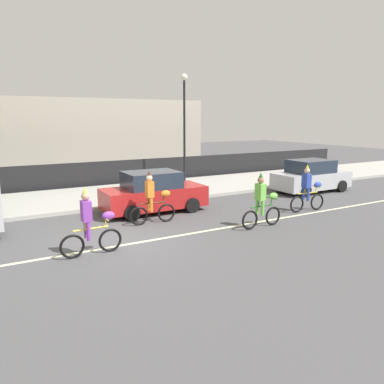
# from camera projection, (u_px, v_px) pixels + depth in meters

# --- Properties ---
(ground_plane) EXTENTS (80.00, 80.00, 0.00)m
(ground_plane) POSITION_uv_depth(u_px,v_px,m) (117.00, 241.00, 11.53)
(ground_plane) COLOR #4C4C4F
(road_centre_line) EXTENTS (36.00, 0.14, 0.01)m
(road_centre_line) POSITION_uv_depth(u_px,v_px,m) (123.00, 245.00, 11.11)
(road_centre_line) COLOR beige
(road_centre_line) RESTS_ON ground
(sidewalk_curb) EXTENTS (60.00, 5.00, 0.15)m
(sidewalk_curb) POSITION_uv_depth(u_px,v_px,m) (72.00, 199.00, 17.07)
(sidewalk_curb) COLOR #ADAAA3
(sidewalk_curb) RESTS_ON ground
(fence_line) EXTENTS (40.00, 0.08, 1.40)m
(fence_line) POSITION_uv_depth(u_px,v_px,m) (59.00, 177.00, 19.43)
(fence_line) COLOR black
(fence_line) RESTS_ON ground
(parade_cyclist_purple) EXTENTS (1.72, 0.50, 1.92)m
(parade_cyclist_purple) POSITION_uv_depth(u_px,v_px,m) (91.00, 225.00, 10.17)
(parade_cyclist_purple) COLOR black
(parade_cyclist_purple) RESTS_ON ground
(parade_cyclist_orange) EXTENTS (1.72, 0.50, 1.92)m
(parade_cyclist_orange) POSITION_uv_depth(u_px,v_px,m) (153.00, 201.00, 13.26)
(parade_cyclist_orange) COLOR black
(parade_cyclist_orange) RESTS_ON ground
(parade_cyclist_lime) EXTENTS (1.72, 0.50, 1.92)m
(parade_cyclist_lime) POSITION_uv_depth(u_px,v_px,m) (262.00, 204.00, 12.79)
(parade_cyclist_lime) COLOR black
(parade_cyclist_lime) RESTS_ON ground
(parade_cyclist_cobalt) EXTENTS (1.72, 0.50, 1.92)m
(parade_cyclist_cobalt) POSITION_uv_depth(u_px,v_px,m) (308.00, 191.00, 15.04)
(parade_cyclist_cobalt) COLOR black
(parade_cyclist_cobalt) RESTS_ON ground
(parked_car_red) EXTENTS (4.10, 1.92, 1.64)m
(parked_car_red) POSITION_uv_depth(u_px,v_px,m) (153.00, 193.00, 14.94)
(parked_car_red) COLOR #AD1E1E
(parked_car_red) RESTS_ON ground
(parked_car_silver) EXTENTS (4.10, 1.92, 1.64)m
(parked_car_silver) POSITION_uv_depth(u_px,v_px,m) (311.00, 177.00, 19.12)
(parked_car_silver) COLOR #B7BABF
(parked_car_silver) RESTS_ON ground
(street_lamp_post) EXTENTS (0.36, 0.36, 5.86)m
(street_lamp_post) POSITION_uv_depth(u_px,v_px,m) (184.00, 113.00, 19.98)
(street_lamp_post) COLOR black
(street_lamp_post) RESTS_ON sidewalk_curb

